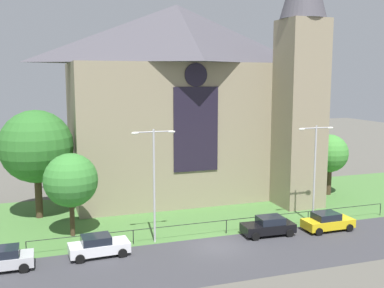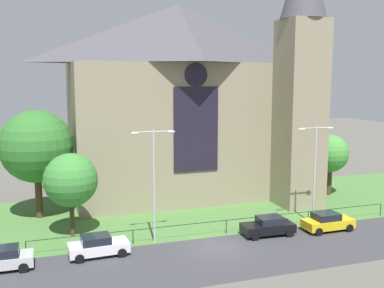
{
  "view_description": "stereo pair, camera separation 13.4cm",
  "coord_description": "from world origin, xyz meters",
  "px_view_note": "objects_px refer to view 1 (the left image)",
  "views": [
    {
      "loc": [
        -12.36,
        -30.6,
        12.56
      ],
      "look_at": [
        0.73,
        8.0,
        6.64
      ],
      "focal_mm": 42.97,
      "sensor_mm": 36.0,
      "label": 1
    },
    {
      "loc": [
        -12.24,
        -30.65,
        12.56
      ],
      "look_at": [
        0.73,
        8.0,
        6.64
      ],
      "focal_mm": 42.97,
      "sensor_mm": 36.0,
      "label": 2
    }
  ],
  "objects_px": {
    "tree_left_far": "(36,147)",
    "tree_right_far": "(329,154)",
    "streetlamp_near": "(154,172)",
    "parked_car_black": "(268,226)",
    "church_building": "(186,99)",
    "tree_left_near": "(71,180)",
    "streetlamp_far": "(315,162)",
    "parked_car_silver": "(1,259)",
    "tree_right_near": "(307,167)",
    "parked_car_yellow": "(327,222)",
    "parked_car_white": "(98,246)"
  },
  "relations": [
    {
      "from": "tree_left_far",
      "to": "tree_right_far",
      "type": "relative_size",
      "value": 1.49
    },
    {
      "from": "streetlamp_near",
      "to": "parked_car_black",
      "type": "relative_size",
      "value": 2.05
    },
    {
      "from": "church_building",
      "to": "tree_left_near",
      "type": "xyz_separation_m",
      "value": [
        -12.65,
        -9.49,
        -5.75
      ]
    },
    {
      "from": "streetlamp_far",
      "to": "parked_car_silver",
      "type": "xyz_separation_m",
      "value": [
        -24.92,
        -1.83,
        -4.67
      ]
    },
    {
      "from": "tree_right_near",
      "to": "streetlamp_far",
      "type": "xyz_separation_m",
      "value": [
        -3.18,
        -6.0,
        1.74
      ]
    },
    {
      "from": "parked_car_yellow",
      "to": "parked_car_white",
      "type": "bearing_deg",
      "value": 177.9
    },
    {
      "from": "tree_left_near",
      "to": "tree_right_near",
      "type": "distance_m",
      "value": 23.26
    },
    {
      "from": "church_building",
      "to": "streetlamp_far",
      "type": "bearing_deg",
      "value": -60.88
    },
    {
      "from": "church_building",
      "to": "tree_left_far",
      "type": "bearing_deg",
      "value": -166.69
    },
    {
      "from": "tree_right_far",
      "to": "tree_right_near",
      "type": "bearing_deg",
      "value": -150.93
    },
    {
      "from": "tree_left_far",
      "to": "parked_car_white",
      "type": "bearing_deg",
      "value": -70.39
    },
    {
      "from": "church_building",
      "to": "parked_car_white",
      "type": "height_order",
      "value": "church_building"
    },
    {
      "from": "tree_right_near",
      "to": "parked_car_yellow",
      "type": "relative_size",
      "value": 1.33
    },
    {
      "from": "streetlamp_near",
      "to": "parked_car_silver",
      "type": "height_order",
      "value": "streetlamp_near"
    },
    {
      "from": "streetlamp_near",
      "to": "parked_car_white",
      "type": "distance_m",
      "value": 6.68
    },
    {
      "from": "tree_right_far",
      "to": "streetlamp_near",
      "type": "relative_size",
      "value": 0.75
    },
    {
      "from": "tree_right_near",
      "to": "parked_car_black",
      "type": "distance_m",
      "value": 11.39
    },
    {
      "from": "church_building",
      "to": "parked_car_white",
      "type": "bearing_deg",
      "value": -127.79
    },
    {
      "from": "tree_left_near",
      "to": "parked_car_silver",
      "type": "height_order",
      "value": "tree_left_near"
    },
    {
      "from": "church_building",
      "to": "parked_car_black",
      "type": "distance_m",
      "value": 17.46
    },
    {
      "from": "church_building",
      "to": "tree_left_far",
      "type": "height_order",
      "value": "church_building"
    },
    {
      "from": "tree_left_far",
      "to": "parked_car_yellow",
      "type": "bearing_deg",
      "value": -26.82
    },
    {
      "from": "tree_left_far",
      "to": "streetlamp_near",
      "type": "xyz_separation_m",
      "value": [
        8.34,
        -9.52,
        -0.96
      ]
    },
    {
      "from": "tree_left_far",
      "to": "tree_left_near",
      "type": "relative_size",
      "value": 1.46
    },
    {
      "from": "tree_right_far",
      "to": "streetlamp_far",
      "type": "height_order",
      "value": "streetlamp_far"
    },
    {
      "from": "tree_right_far",
      "to": "parked_car_black",
      "type": "bearing_deg",
      "value": -141.99
    },
    {
      "from": "church_building",
      "to": "streetlamp_near",
      "type": "xyz_separation_m",
      "value": [
        -6.78,
        -13.1,
        -4.75
      ]
    },
    {
      "from": "tree_left_far",
      "to": "tree_left_near",
      "type": "height_order",
      "value": "tree_left_far"
    },
    {
      "from": "tree_right_far",
      "to": "parked_car_white",
      "type": "xyz_separation_m",
      "value": [
        -25.84,
        -9.68,
        -3.69
      ]
    },
    {
      "from": "tree_right_far",
      "to": "parked_car_white",
      "type": "height_order",
      "value": "tree_right_far"
    },
    {
      "from": "parked_car_silver",
      "to": "parked_car_white",
      "type": "xyz_separation_m",
      "value": [
        6.38,
        0.44,
        0.0
      ]
    },
    {
      "from": "church_building",
      "to": "streetlamp_near",
      "type": "height_order",
      "value": "church_building"
    },
    {
      "from": "church_building",
      "to": "tree_right_near",
      "type": "relative_size",
      "value": 4.62
    },
    {
      "from": "tree_left_near",
      "to": "parked_car_yellow",
      "type": "xyz_separation_m",
      "value": [
        20.09,
        -5.5,
        -3.77
      ]
    },
    {
      "from": "church_building",
      "to": "tree_right_far",
      "type": "bearing_deg",
      "value": -18.25
    },
    {
      "from": "tree_left_near",
      "to": "tree_right_near",
      "type": "height_order",
      "value": "tree_left_near"
    },
    {
      "from": "streetlamp_far",
      "to": "parked_car_white",
      "type": "bearing_deg",
      "value": -175.72
    },
    {
      "from": "tree_right_near",
      "to": "tree_right_far",
      "type": "relative_size",
      "value": 0.86
    },
    {
      "from": "church_building",
      "to": "tree_right_far",
      "type": "relative_size",
      "value": 3.98
    },
    {
      "from": "church_building",
      "to": "tree_left_near",
      "type": "height_order",
      "value": "church_building"
    },
    {
      "from": "streetlamp_far",
      "to": "parked_car_silver",
      "type": "distance_m",
      "value": 25.42
    },
    {
      "from": "tree_left_far",
      "to": "streetlamp_far",
      "type": "bearing_deg",
      "value": -23.01
    },
    {
      "from": "streetlamp_far",
      "to": "tree_right_far",
      "type": "bearing_deg",
      "value": 48.61
    },
    {
      "from": "streetlamp_far",
      "to": "tree_left_far",
      "type": "bearing_deg",
      "value": 156.99
    },
    {
      "from": "parked_car_black",
      "to": "church_building",
      "type": "bearing_deg",
      "value": -78.53
    },
    {
      "from": "parked_car_silver",
      "to": "streetlamp_far",
      "type": "bearing_deg",
      "value": -175.38
    },
    {
      "from": "tree_left_near",
      "to": "parked_car_silver",
      "type": "bearing_deg",
      "value": -132.42
    },
    {
      "from": "streetlamp_far",
      "to": "church_building",
      "type": "bearing_deg",
      "value": 119.12
    },
    {
      "from": "streetlamp_far",
      "to": "parked_car_black",
      "type": "xyz_separation_m",
      "value": [
        -5.02,
        -1.35,
        -4.67
      ]
    },
    {
      "from": "tree_left_far",
      "to": "parked_car_yellow",
      "type": "distance_m",
      "value": 25.94
    }
  ]
}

